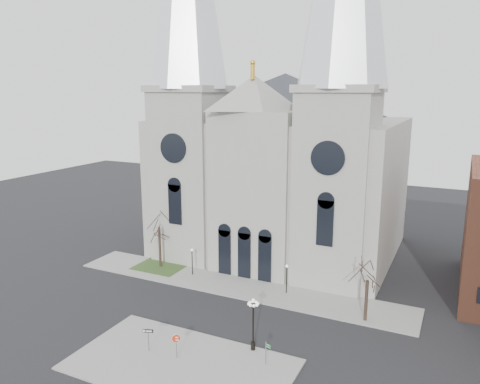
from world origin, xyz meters
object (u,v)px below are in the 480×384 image
at_px(stop_sign, 176,341).
at_px(street_name_sign, 266,351).
at_px(globe_lamp, 253,318).
at_px(one_way_sign, 148,335).

xyz_separation_m(stop_sign, street_name_sign, (7.07, 2.33, -0.37)).
bearing_deg(stop_sign, globe_lamp, 19.99).
height_order(stop_sign, one_way_sign, stop_sign).
bearing_deg(one_way_sign, street_name_sign, -8.17).
relative_size(stop_sign, street_name_sign, 1.09).
height_order(stop_sign, globe_lamp, globe_lamp).
height_order(one_way_sign, street_name_sign, one_way_sign).
bearing_deg(globe_lamp, stop_sign, -142.83).
xyz_separation_m(stop_sign, globe_lamp, (5.17, 3.92, 1.38)).
bearing_deg(globe_lamp, one_way_sign, -153.24).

